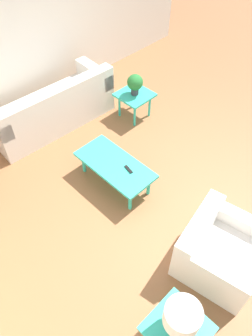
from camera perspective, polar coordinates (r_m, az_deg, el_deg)
ground_plane at (r=4.94m, az=6.81°, el=-2.51°), size 14.00×14.00×0.00m
wall_right at (r=6.03m, az=-16.31°, el=22.45°), size 0.12×7.20×2.70m
sofa at (r=5.79m, az=-12.70°, el=9.98°), size 0.95×2.18×0.86m
armchair at (r=4.11m, az=15.82°, el=-13.69°), size 1.02×1.07×0.70m
coffee_table at (r=4.66m, az=-1.96°, el=0.36°), size 1.18×0.56×0.39m
side_table_plant at (r=5.79m, az=1.52°, el=12.24°), size 0.56×0.56×0.47m
side_table_lamp at (r=3.55m, az=8.91°, el=-26.07°), size 0.56×0.56×0.47m
potted_plant at (r=5.63m, az=1.58°, el=14.56°), size 0.27×0.27×0.37m
table_lamp at (r=3.21m, az=9.72°, el=-24.27°), size 0.34×0.34×0.44m
remote_control at (r=4.54m, az=0.44°, el=-0.23°), size 0.16×0.07×0.02m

